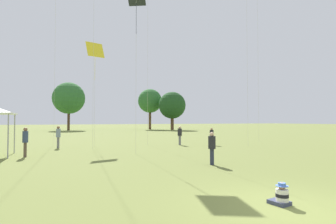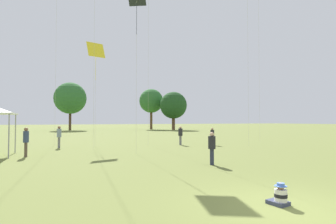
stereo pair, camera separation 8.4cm
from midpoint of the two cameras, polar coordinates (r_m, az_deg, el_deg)
ground_plane at (r=7.55m, az=24.24°, el=-18.64°), size 300.00×300.00×0.00m
seated_toddler at (r=7.73m, az=23.14°, el=-16.40°), size 0.47×0.55×0.59m
person_standing_0 at (r=13.28m, az=9.36°, el=-7.19°), size 0.47×0.47×1.62m
person_standing_1 at (r=18.06m, az=-28.76°, el=-5.19°), size 0.42×0.42×1.78m
person_standing_2 at (r=23.62m, az=2.47°, el=-4.78°), size 0.41×0.41×1.69m
person_standing_4 at (r=23.77m, az=9.38°, el=-4.94°), size 0.45×0.45×1.54m
person_standing_5 at (r=22.74m, az=-22.88°, el=-4.60°), size 0.41×0.41×1.76m
kite_1 at (r=24.15m, az=-15.69°, el=12.64°), size 1.61×1.00×9.02m
kite_3 at (r=19.23m, az=-7.05°, el=22.89°), size 1.42×1.27×10.96m
distant_tree_0 at (r=64.07m, az=-20.81°, el=2.83°), size 7.20×7.20×10.93m
distant_tree_1 at (r=61.22m, az=0.88°, el=1.44°), size 6.30×6.30×8.91m
distant_tree_3 at (r=65.37m, az=-3.98°, el=2.40°), size 5.93×5.93×10.06m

